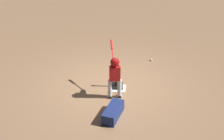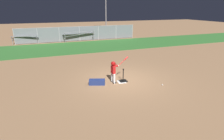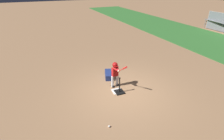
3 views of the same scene
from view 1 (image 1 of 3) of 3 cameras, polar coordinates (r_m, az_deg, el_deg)
ground_plane at (r=9.18m, az=-0.43°, el=-3.00°), size 90.00×90.00×0.00m
home_plate at (r=9.06m, az=1.09°, el=-3.37°), size 0.47×0.47×0.02m
batting_tee at (r=9.11m, az=0.76°, el=-2.47°), size 0.42×0.38×0.74m
batter_child at (r=8.32m, az=0.49°, el=-0.37°), size 1.03×0.39×1.38m
baseball at (r=10.76m, az=7.19°, el=1.88°), size 0.07×0.07×0.07m
equipment_bag at (r=7.86m, az=0.21°, el=-7.70°), size 0.90×0.58×0.28m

